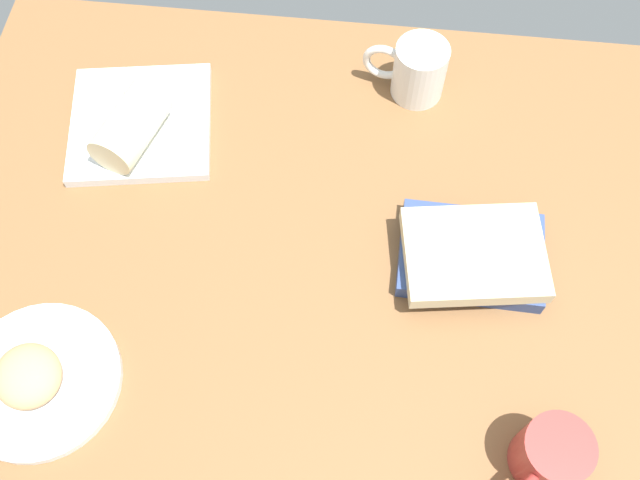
# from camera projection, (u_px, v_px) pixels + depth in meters

# --- Properties ---
(dining_table) EXTENTS (1.10, 0.90, 0.04)m
(dining_table) POSITION_uv_depth(u_px,v_px,m) (300.00, 263.00, 1.04)
(dining_table) COLOR brown
(dining_table) RESTS_ON ground
(round_plate) EXTENTS (0.21, 0.21, 0.01)m
(round_plate) POSITION_uv_depth(u_px,v_px,m) (40.00, 381.00, 0.93)
(round_plate) COLOR white
(round_plate) RESTS_ON dining_table
(scone_pastry) EXTENTS (0.12, 0.12, 0.05)m
(scone_pastry) POSITION_uv_depth(u_px,v_px,m) (28.00, 376.00, 0.90)
(scone_pastry) COLOR tan
(scone_pastry) RESTS_ON round_plate
(square_plate) EXTENTS (0.25, 0.25, 0.02)m
(square_plate) POSITION_uv_depth(u_px,v_px,m) (141.00, 123.00, 1.12)
(square_plate) COLOR white
(square_plate) RESTS_ON dining_table
(sauce_cup) EXTENTS (0.05, 0.05, 0.02)m
(sauce_cup) POSITION_uv_depth(u_px,v_px,m) (143.00, 90.00, 1.12)
(sauce_cup) COLOR silver
(sauce_cup) RESTS_ON square_plate
(breakfast_wrap) EXTENTS (0.10, 0.14, 0.07)m
(breakfast_wrap) POSITION_uv_depth(u_px,v_px,m) (131.00, 127.00, 1.06)
(breakfast_wrap) COLOR beige
(breakfast_wrap) RESTS_ON square_plate
(book_stack) EXTENTS (0.21, 0.17, 0.05)m
(book_stack) POSITION_uv_depth(u_px,v_px,m) (472.00, 255.00, 0.99)
(book_stack) COLOR #33477F
(book_stack) RESTS_ON dining_table
(coffee_mug) EXTENTS (0.13, 0.08, 0.09)m
(coffee_mug) POSITION_uv_depth(u_px,v_px,m) (417.00, 70.00, 1.11)
(coffee_mug) COLOR white
(coffee_mug) RESTS_ON dining_table
(second_mug) EXTENTS (0.10, 0.11, 0.09)m
(second_mug) POSITION_uv_depth(u_px,v_px,m) (549.00, 456.00, 0.85)
(second_mug) COLOR #B23833
(second_mug) RESTS_ON dining_table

